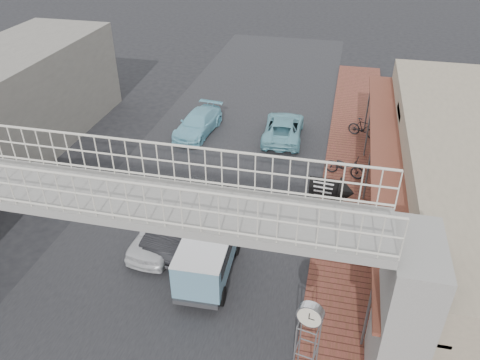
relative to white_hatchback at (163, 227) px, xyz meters
The scene contains 15 objects.
ground 1.06m from the white_hatchback, 24.21° to the right, with size 120.00×120.00×0.00m, color black.
road_strip 1.05m from the white_hatchback, 24.21° to the right, with size 10.00×60.00×0.01m, color black.
sidewalk 7.73m from the white_hatchback, 20.28° to the left, with size 3.00×40.00×0.10m, color brown.
shophouse_row 12.33m from the white_hatchback, 17.43° to the left, with size 7.20×18.00×4.00m.
footbridge 5.04m from the white_hatchback, 80.43° to the right, with size 16.40×2.40×6.34m.
building_far_left 11.87m from the white_hatchback, 151.09° to the left, with size 5.00×14.00×5.00m, color gray.
white_hatchback is the anchor object (origin of this frame).
dark_sedan 1.05m from the white_hatchback, 45.82° to the left, with size 1.70×4.86×1.60m, color black.
angkot_curb 10.38m from the white_hatchback, 71.84° to the left, with size 2.04×4.43×1.23m, color #6FB2C0.
angkot_far 9.52m from the white_hatchback, 99.27° to the left, with size 1.69×4.16×1.21m, color #7EC6DB.
angkot_van 2.70m from the white_hatchback, 32.98° to the right, with size 1.83×3.75×1.81m.
motorcycle_near 9.29m from the white_hatchback, 43.99° to the left, with size 0.67×1.92×1.01m, color black.
motorcycle_far 13.16m from the white_hatchback, 55.06° to the left, with size 0.50×1.76×1.06m, color black.
street_clock 7.95m from the white_hatchback, 38.76° to the right, with size 0.75×0.65×2.92m.
arrow_sign 7.00m from the white_hatchback, 11.65° to the left, with size 1.70×1.09×2.89m.
Camera 1 is at (5.39, -12.95, 12.01)m, focal length 35.00 mm.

